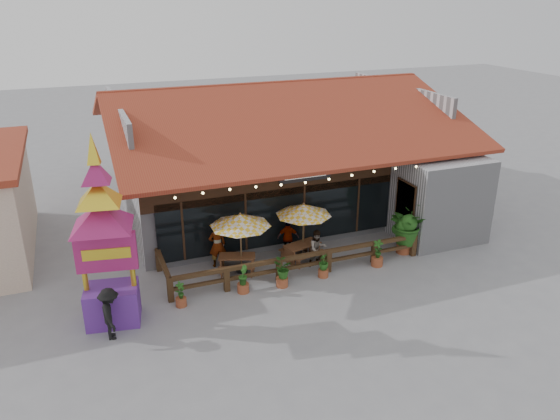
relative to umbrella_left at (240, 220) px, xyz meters
name	(u,v)px	position (x,y,z in m)	size (l,w,h in m)	color
ground	(334,264)	(3.58, -0.66, -2.13)	(100.00, 100.00, 0.00)	gray
restaurant_building	(279,163)	(3.84, 5.95, 0.08)	(15.50, 14.73, 6.09)	#B4B3B8
patio_railing	(283,262)	(1.33, -0.93, -1.52)	(10.00, 2.60, 0.92)	#422B17
umbrella_left	(240,220)	(0.00, 0.00, 0.00)	(2.97, 2.97, 2.44)	brown
umbrella_right	(304,210)	(2.67, 0.29, -0.08)	(2.65, 2.65, 2.35)	brown
picnic_table_left	(237,261)	(-0.14, 0.12, -1.68)	(1.69, 1.58, 0.66)	brown
picnic_table_right	(302,249)	(2.56, 0.11, -1.66)	(1.71, 1.57, 0.69)	brown
thai_sign_tower	(102,220)	(-4.85, -1.71, 1.42)	(2.87, 2.87, 6.72)	#5B268D
tropical_plant	(406,224)	(6.69, -0.80, -0.87)	(1.91, 2.02, 2.20)	brown
diner_a	(217,245)	(-0.71, 0.80, -1.22)	(0.66, 0.44, 1.82)	#371D11
diner_b	(317,248)	(2.89, -0.59, -1.38)	(0.73, 0.57, 1.49)	#371D11
diner_c	(288,237)	(2.23, 0.79, -1.39)	(0.86, 0.36, 1.47)	#371D11
pedestrian	(110,314)	(-4.99, -2.63, -1.28)	(1.10, 0.63, 1.70)	black
planter_a	(181,296)	(-2.65, -1.59, -1.74)	(0.38, 0.37, 0.92)	brown
planter_b	(243,281)	(-0.41, -1.47, -1.66)	(0.42, 0.46, 1.03)	brown
planter_c	(282,272)	(1.04, -1.58, -1.53)	(0.84, 0.82, 1.06)	brown
planter_d	(323,266)	(2.73, -1.47, -1.67)	(0.49, 0.49, 0.94)	brown
planter_e	(378,255)	(5.07, -1.43, -1.67)	(0.46, 0.47, 1.10)	brown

